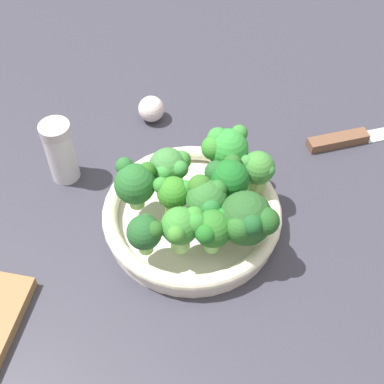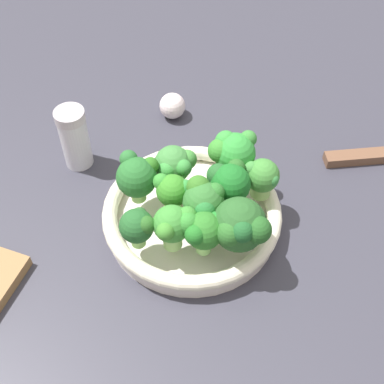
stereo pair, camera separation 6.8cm
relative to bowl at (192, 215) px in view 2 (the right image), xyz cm
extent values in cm
cube|color=#373642|center=(0.92, -3.87, -3.14)|extent=(130.00, 130.00, 2.50)
cylinder|color=silver|center=(0.00, 0.00, -1.05)|extent=(22.95, 22.95, 1.66)
torus|color=#F0E8CA|center=(0.00, 0.00, 0.79)|extent=(23.91, 23.91, 2.03)
cylinder|color=#98CE73|center=(2.75, 5.82, 3.17)|extent=(2.37, 2.37, 2.71)
sphere|color=#3B8B34|center=(2.75, 5.82, 6.03)|extent=(4.61, 4.61, 4.61)
sphere|color=#3E882E|center=(3.52, 7.56, 6.90)|extent=(2.20, 2.20, 2.20)
sphere|color=#388A30|center=(0.98, 5.48, 6.92)|extent=(2.40, 2.40, 2.40)
sphere|color=#32872F|center=(1.34, 6.42, 6.83)|extent=(2.67, 2.67, 2.67)
cylinder|color=#A0C861|center=(2.47, 0.46, 3.12)|extent=(2.39, 2.39, 2.62)
sphere|color=#378626|center=(2.47, 0.46, 5.79)|extent=(4.18, 4.18, 4.18)
sphere|color=#308637|center=(0.96, 0.52, 6.29)|extent=(2.17, 2.17, 2.17)
sphere|color=#358B30|center=(3.82, -0.40, 6.60)|extent=(2.15, 2.15, 2.15)
cylinder|color=#90CD6A|center=(6.97, 5.38, 2.89)|extent=(1.82, 1.82, 2.16)
sphere|color=#225A27|center=(6.97, 5.38, 5.35)|extent=(4.26, 4.26, 4.26)
sphere|color=#285D21|center=(5.76, 5.96, 6.25)|extent=(2.25, 2.25, 2.25)
sphere|color=#285C29|center=(6.58, 4.28, 6.08)|extent=(1.88, 1.88, 1.88)
cylinder|color=#86BE5F|center=(6.97, -1.93, 3.00)|extent=(2.00, 2.00, 2.38)
sphere|color=#27692C|center=(6.97, -1.93, 5.91)|extent=(5.30, 5.30, 5.30)
sphere|color=#28692E|center=(7.88, -3.80, 7.36)|extent=(2.36, 2.36, 2.36)
sphere|color=#2B6C1F|center=(5.15, -2.98, 6.89)|extent=(2.22, 2.22, 2.22)
cylinder|color=#8CCB68|center=(2.25, -4.60, 2.71)|extent=(2.68, 2.68, 1.79)
sphere|color=#40833E|center=(2.25, -4.60, 5.24)|extent=(5.05, 5.05, 5.05)
sphere|color=green|center=(3.02, -3.16, 5.77)|extent=(2.56, 2.56, 2.56)
sphere|color=#368738|center=(1.42, -2.99, 6.19)|extent=(2.23, 2.23, 2.23)
sphere|color=#3F8738|center=(0.37, -5.00, 5.59)|extent=(2.69, 2.69, 2.69)
cylinder|color=#8FBE65|center=(-9.24, -1.76, 2.86)|extent=(2.73, 2.73, 2.09)
sphere|color=#408636|center=(-9.24, -1.76, 5.36)|extent=(4.49, 4.49, 4.49)
sphere|color=#3F873B|center=(-7.73, -2.21, 6.28)|extent=(1.99, 1.99, 1.99)
sphere|color=#36853D|center=(-10.24, -0.67, 5.73)|extent=(1.85, 1.85, 1.85)
cylinder|color=#A3DA74|center=(-5.94, -4.97, 3.20)|extent=(2.55, 2.55, 2.77)
sphere|color=green|center=(-5.94, -4.97, 6.38)|extent=(5.53, 5.53, 5.53)
sphere|color=#37872D|center=(-3.99, -5.06, 6.94)|extent=(3.28, 3.28, 3.28)
sphere|color=green|center=(-4.81, -6.03, 7.61)|extent=(2.90, 2.90, 2.90)
sphere|color=#368334|center=(-7.77, -6.21, 7.75)|extent=(2.29, 2.29, 2.29)
cylinder|color=#84B855|center=(-4.87, -0.07, 3.05)|extent=(2.53, 2.53, 2.48)
sphere|color=#1B6923|center=(-4.87, -0.07, 5.97)|extent=(5.17, 5.17, 5.17)
sphere|color=#235C27|center=(-3.45, -1.22, 6.40)|extent=(3.09, 3.09, 3.09)
sphere|color=#275F24|center=(-5.73, -1.87, 6.95)|extent=(2.37, 2.37, 2.37)
cylinder|color=#96D461|center=(-5.24, 6.13, 2.64)|extent=(1.93, 1.93, 1.66)
sphere|color=#285A27|center=(-5.24, 6.13, 5.65)|extent=(6.71, 6.71, 6.71)
sphere|color=#235921|center=(-7.13, 7.83, 6.74)|extent=(3.34, 3.34, 3.34)
sphere|color=#1E5927|center=(-5.26, 8.16, 7.11)|extent=(2.83, 2.83, 2.83)
sphere|color=#2A6726|center=(-3.90, 7.81, 6.44)|extent=(3.32, 3.32, 3.32)
cylinder|color=#7ABB57|center=(-1.24, 2.76, 3.08)|extent=(2.71, 2.71, 2.54)
sphere|color=#316F2F|center=(-1.24, 2.76, 6.03)|extent=(5.18, 5.18, 5.18)
sphere|color=#2C702A|center=(-2.65, 2.28, 7.23)|extent=(2.40, 2.40, 2.40)
sphere|color=#347124|center=(-0.70, 1.36, 7.27)|extent=(2.99, 2.99, 2.99)
sphere|color=#267330|center=(-1.23, 4.34, 6.62)|extent=(2.80, 2.80, 2.80)
cylinder|color=#95D474|center=(-1.01, 6.86, 3.04)|extent=(1.88, 1.88, 2.45)
sphere|color=#2C7526|center=(-1.01, 6.86, 5.77)|extent=(4.64, 4.64, 4.64)
sphere|color=#216F22|center=(0.12, 7.98, 6.58)|extent=(2.50, 2.50, 2.50)
sphere|color=#217928|center=(-2.52, 5.97, 6.29)|extent=(2.43, 2.43, 2.43)
sphere|color=#247021|center=(-0.46, 5.45, 6.19)|extent=(1.91, 1.91, 1.91)
cube|color=brown|center=(-25.38, -10.37, -1.14)|extent=(9.70, 2.67, 1.50)
sphere|color=white|center=(1.79, -22.26, 0.20)|extent=(4.18, 4.18, 4.18)
cylinder|color=silver|center=(16.18, -12.71, 2.34)|extent=(4.10, 4.10, 8.45)
cylinder|color=#BFB3BC|center=(16.18, -12.71, 7.28)|extent=(4.31, 4.31, 1.44)
camera|label=1|loc=(9.42, 43.03, 56.59)|focal=50.03mm
camera|label=2|loc=(2.69, 43.97, 56.59)|focal=50.03mm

